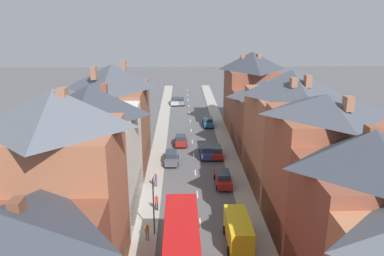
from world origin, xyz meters
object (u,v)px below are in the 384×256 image
(car_parked_left_a, at_px, (207,151))
(pedestrian_far_left, at_px, (155,179))
(car_parked_right_a, at_px, (181,140))
(pedestrian_mid_right, at_px, (157,202))
(car_mid_black, at_px, (171,157))
(car_far_grey, at_px, (208,122))
(delivery_van, at_px, (238,230))
(street_lamp, at_px, (154,202))
(car_near_blue, at_px, (223,178))
(car_near_silver, at_px, (181,101))
(car_parked_left_b, at_px, (175,101))
(car_mid_white, at_px, (216,151))
(pedestrian_mid_left, at_px, (147,231))

(car_parked_left_a, distance_m, pedestrian_far_left, 11.62)
(car_parked_right_a, relative_size, pedestrian_mid_right, 2.38)
(car_mid_black, height_order, car_far_grey, car_mid_black)
(pedestrian_far_left, bearing_deg, delivery_van, -55.10)
(car_parked_right_a, xyz_separation_m, street_lamp, (-2.45, -24.18, 2.43))
(car_near_blue, height_order, pedestrian_far_left, pedestrian_far_left)
(car_parked_left_a, relative_size, pedestrian_mid_right, 2.77)
(delivery_van, relative_size, pedestrian_mid_right, 3.23)
(car_mid_black, xyz_separation_m, street_lamp, (-1.15, -17.07, 2.39))
(car_near_silver, xyz_separation_m, car_parked_left_a, (3.60, -31.84, 0.03))
(car_near_blue, xyz_separation_m, car_parked_left_a, (-1.30, 9.12, -0.02))
(car_near_blue, distance_m, delivery_van, 11.73)
(car_parked_left_b, bearing_deg, pedestrian_far_left, -92.28)
(car_near_blue, xyz_separation_m, delivery_van, (-0.00, -11.72, 0.48))
(car_parked_left_a, relative_size, street_lamp, 0.81)
(car_near_blue, distance_m, pedestrian_mid_right, 9.51)
(car_mid_black, height_order, car_mid_white, car_mid_black)
(pedestrian_far_left, xyz_separation_m, street_lamp, (0.50, -9.66, 2.21))
(pedestrian_mid_right, bearing_deg, street_lamp, -89.30)
(car_parked_left_a, bearing_deg, car_near_blue, -81.89)
(car_mid_white, relative_size, pedestrian_far_left, 2.82)
(car_near_blue, height_order, car_mid_white, car_near_blue)
(car_near_silver, bearing_deg, car_parked_left_a, -83.55)
(car_near_silver, distance_m, car_mid_black, 34.04)
(car_mid_white, relative_size, pedestrian_mid_left, 2.82)
(car_mid_black, distance_m, pedestrian_far_left, 7.60)
(car_mid_black, height_order, delivery_van, delivery_van)
(car_parked_left_a, xyz_separation_m, pedestrian_mid_right, (-6.10, -15.09, 0.20))
(pedestrian_mid_left, distance_m, pedestrian_mid_right, 5.30)
(car_mid_black, bearing_deg, car_near_silver, 87.81)
(car_near_silver, relative_size, street_lamp, 0.71)
(car_parked_left_b, height_order, pedestrian_mid_right, pedestrian_mid_right)
(car_parked_left_a, height_order, pedestrian_far_left, pedestrian_far_left)
(pedestrian_mid_right, bearing_deg, car_near_blue, 38.87)
(car_near_silver, bearing_deg, pedestrian_far_left, -94.08)
(car_parked_left_a, height_order, car_mid_white, car_parked_left_a)
(car_far_grey, bearing_deg, street_lamp, -102.05)
(car_parked_right_a, relative_size, car_parked_left_b, 0.86)
(car_near_blue, xyz_separation_m, pedestrian_far_left, (-7.85, -0.47, 0.18))
(car_parked_right_a, bearing_deg, car_parked_left_a, -53.87)
(pedestrian_mid_left, height_order, street_lamp, street_lamp)
(car_near_silver, xyz_separation_m, car_parked_right_a, (0.00, -26.91, 0.00))
(car_near_blue, distance_m, pedestrian_mid_left, 13.75)
(car_parked_left_a, height_order, pedestrian_mid_left, pedestrian_mid_left)
(car_near_blue, height_order, pedestrian_mid_left, pedestrian_mid_left)
(car_parked_left_b, distance_m, pedestrian_mid_left, 52.35)
(car_mid_black, height_order, pedestrian_mid_right, pedestrian_mid_right)
(car_mid_black, relative_size, street_lamp, 0.83)
(pedestrian_mid_left, bearing_deg, car_parked_left_b, 88.12)
(pedestrian_mid_left, distance_m, street_lamp, 2.54)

